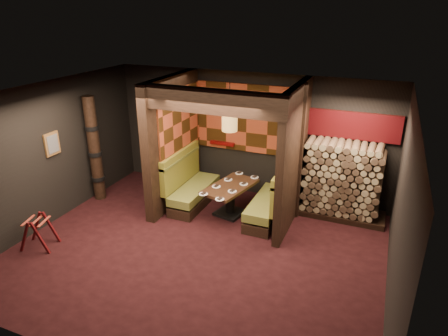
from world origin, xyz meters
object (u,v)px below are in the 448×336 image
(booth_bench_right, at_px, (272,202))
(pendant_lamp, at_px, (230,120))
(booth_bench_left, at_px, (190,187))
(firewood_stack, at_px, (346,181))
(dining_table, at_px, (230,195))
(luggage_rack, at_px, (38,231))
(totem_column, at_px, (95,150))

(booth_bench_right, bearing_deg, pendant_lamp, -169.04)
(booth_bench_left, relative_size, pendant_lamp, 1.66)
(firewood_stack, bearing_deg, dining_table, -159.86)
(luggage_rack, bearing_deg, booth_bench_left, 55.71)
(booth_bench_right, distance_m, dining_table, 0.90)
(luggage_rack, xyz_separation_m, totem_column, (-0.29, 2.09, 0.86))
(luggage_rack, bearing_deg, pendant_lamp, 41.33)
(booth_bench_left, xyz_separation_m, pendant_lamp, (1.01, -0.17, 1.71))
(booth_bench_right, bearing_deg, totem_column, -172.14)
(booth_bench_left, height_order, pendant_lamp, pendant_lamp)
(booth_bench_left, xyz_separation_m, luggage_rack, (-1.80, -2.64, -0.07))
(dining_table, relative_size, luggage_rack, 1.99)
(dining_table, height_order, totem_column, totem_column)
(dining_table, bearing_deg, pendant_lamp, -90.00)
(luggage_rack, bearing_deg, firewood_stack, 33.50)
(totem_column, relative_size, firewood_stack, 1.39)
(firewood_stack, bearing_deg, luggage_rack, -146.50)
(booth_bench_left, bearing_deg, booth_bench_right, 0.00)
(dining_table, bearing_deg, booth_bench_left, 173.10)
(pendant_lamp, distance_m, luggage_rack, 4.14)
(booth_bench_right, xyz_separation_m, firewood_stack, (1.35, 0.70, 0.42))
(booth_bench_left, height_order, dining_table, booth_bench_left)
(pendant_lamp, bearing_deg, dining_table, 90.00)
(booth_bench_right, bearing_deg, firewood_stack, 27.35)
(booth_bench_right, height_order, firewood_stack, firewood_stack)
(booth_bench_right, distance_m, firewood_stack, 1.58)
(booth_bench_right, height_order, pendant_lamp, pendant_lamp)
(luggage_rack, relative_size, firewood_stack, 0.41)
(pendant_lamp, bearing_deg, booth_bench_right, 10.96)
(firewood_stack, bearing_deg, booth_bench_left, -167.83)
(luggage_rack, bearing_deg, totem_column, 97.85)
(luggage_rack, height_order, firewood_stack, firewood_stack)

